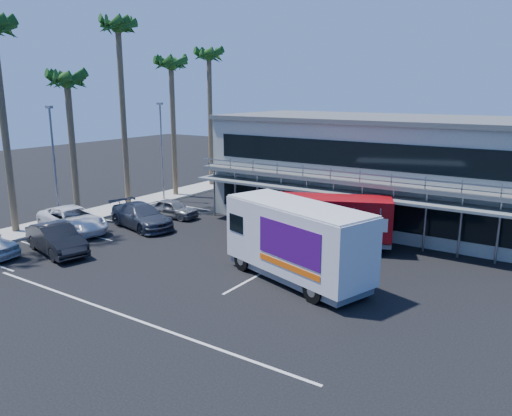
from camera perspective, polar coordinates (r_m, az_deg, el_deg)
The scene contains 15 objects.
ground at distance 25.67m, azimuth -4.65°, elevation -7.39°, with size 120.00×120.00×0.00m, color black.
building at distance 36.16m, azimuth 14.02°, elevation 4.33°, with size 22.40×12.00×7.30m.
curb_strip at distance 39.92m, azimuth -16.28°, elevation -0.22°, with size 3.00×32.00×0.16m, color #A5A399.
palm_c at distance 36.98m, azimuth -20.75°, elevation 12.73°, with size 2.80×2.80×10.75m.
palm_d at distance 40.52m, azimuth -15.44°, elevation 18.17°, with size 2.80×2.80×14.75m.
palm_e at distance 43.51m, azimuth -9.67°, elevation 15.14°, with size 2.80×2.80×12.25m.
palm_f at distance 47.96m, azimuth -5.39°, elevation 16.15°, with size 2.80×2.80×13.25m.
light_pole_near at distance 35.55m, azimuth -22.07°, elevation 4.99°, with size 0.50×0.25×8.09m.
light_pole_far at distance 41.94m, azimuth -10.73°, elevation 6.86°, with size 0.50×0.25×8.09m.
red_truck at distance 29.18m, azimuth 7.04°, elevation -1.39°, with size 9.27×5.56×3.09m.
white_van at distance 23.98m, azimuth 4.70°, elevation -3.75°, with size 8.29×4.98×3.83m.
parked_car_b at distance 30.54m, azimuth -21.86°, elevation -3.29°, with size 1.76×5.05×1.66m, color black.
parked_car_c at distance 34.74m, azimuth -20.22°, elevation -1.25°, with size 2.68×5.81×1.62m, color white.
parked_car_d at distance 34.44m, azimuth -12.98°, elevation -0.88°, with size 2.26×5.57×1.62m, color #323742.
parked_car_e at distance 36.75m, azimuth -9.49°, elevation -0.06°, with size 1.57×3.91×1.33m, color slate.
Camera 1 is at (15.02, -18.74, 9.06)m, focal length 35.00 mm.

